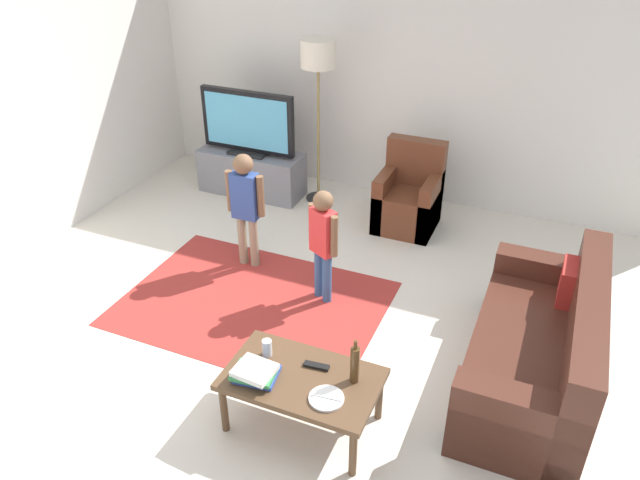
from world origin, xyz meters
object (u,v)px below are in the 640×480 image
at_px(child_near_tv, 246,201).
at_px(plate, 326,398).
at_px(child_center, 323,236).
at_px(bottle, 355,364).
at_px(coffee_table, 302,382).
at_px(floor_lamp, 318,63).
at_px(tv, 248,123).
at_px(tv_remote, 316,366).
at_px(armchair, 409,199).
at_px(book_stack, 255,372).
at_px(couch, 543,353).
at_px(tv_stand, 252,173).
at_px(soda_can, 267,348).

bearing_deg(child_near_tv, plate, -48.80).
xyz_separation_m(child_center, plate, (0.65, -1.49, -0.19)).
xyz_separation_m(bottle, plate, (-0.10, -0.22, -0.13)).
bearing_deg(coffee_table, floor_lamp, 111.49).
bearing_deg(floor_lamp, tv, -167.34).
distance_m(bottle, tv_remote, 0.30).
xyz_separation_m(tv, armchair, (1.88, -0.02, -0.55)).
bearing_deg(book_stack, armchair, 87.19).
height_order(floor_lamp, coffee_table, floor_lamp).
bearing_deg(tv, armchair, -0.57).
height_order(couch, plate, couch).
bearing_deg(tv_stand, tv, -90.00).
distance_m(floor_lamp, bottle, 3.53).
distance_m(tv, book_stack, 3.54).
bearing_deg(armchair, couch, -51.46).
height_order(floor_lamp, child_near_tv, floor_lamp).
xyz_separation_m(tv_stand, coffee_table, (2.00, -2.96, 0.13)).
xyz_separation_m(child_center, tv_remote, (0.48, -1.25, -0.19)).
xyz_separation_m(tv_stand, tv_remote, (2.05, -2.84, 0.19)).
bearing_deg(soda_can, bottle, -0.00).
relative_size(floor_lamp, tv_remote, 10.47).
height_order(book_stack, bottle, bottle).
bearing_deg(book_stack, plate, 0.55).
relative_size(tv_stand, armchair, 1.33).
bearing_deg(tv_stand, child_center, -45.55).
bearing_deg(coffee_table, child_center, 107.51).
distance_m(book_stack, tv_remote, 0.40).
height_order(tv_stand, floor_lamp, floor_lamp).
relative_size(couch, book_stack, 6.06).
height_order(couch, armchair, armchair).
distance_m(tv, child_center, 2.23).
bearing_deg(soda_can, tv_stand, 120.63).
bearing_deg(soda_can, coffee_table, -18.43).
xyz_separation_m(tv_stand, tv, (0.00, -0.02, 0.60)).
xyz_separation_m(couch, book_stack, (-1.68, -1.13, 0.18)).
distance_m(couch, bottle, 1.44).
xyz_separation_m(armchair, child_center, (-0.31, -1.55, 0.32)).
distance_m(child_center, tv_remote, 1.35).
relative_size(book_stack, soda_can, 2.48).
relative_size(couch, plate, 8.18).
height_order(tv_remote, plate, plate).
bearing_deg(floor_lamp, armchair, -9.81).
bearing_deg(tv_remote, child_near_tv, 126.35).
distance_m(tv_stand, soda_can, 3.34).
relative_size(armchair, child_near_tv, 0.81).
bearing_deg(tv_stand, book_stack, -60.79).
bearing_deg(child_near_tv, child_center, -15.25).
distance_m(tv, plate, 3.80).
distance_m(tv_stand, tv, 0.60).
relative_size(couch, tv_remote, 10.59).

